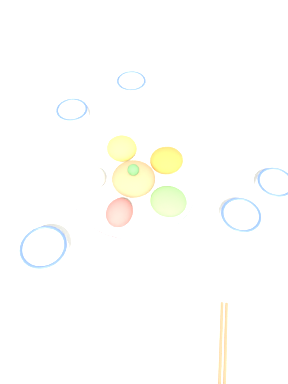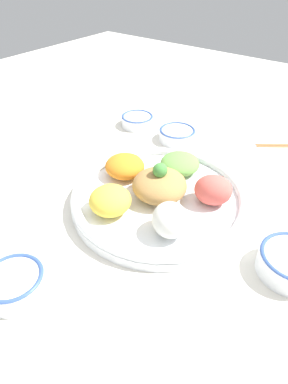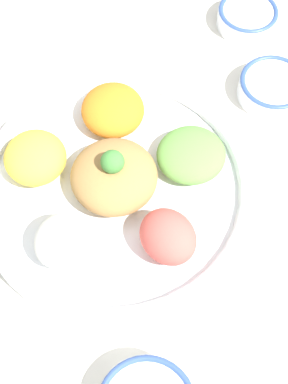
% 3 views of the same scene
% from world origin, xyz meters
% --- Properties ---
extents(ground_plane, '(2.40, 2.40, 0.00)m').
position_xyz_m(ground_plane, '(0.00, 0.00, 0.00)').
color(ground_plane, silver).
extents(salad_platter, '(0.37, 0.37, 0.10)m').
position_xyz_m(salad_platter, '(-0.03, 0.01, 0.03)').
color(salad_platter, white).
rests_on(salad_platter, ground_plane).
extents(sauce_bowl_red, '(0.09, 0.09, 0.03)m').
position_xyz_m(sauce_bowl_red, '(0.26, -0.26, 0.02)').
color(sauce_bowl_red, white).
rests_on(sauce_bowl_red, ground_plane).
extents(rice_bowl_blue, '(0.09, 0.09, 0.04)m').
position_xyz_m(rice_bowl_blue, '(0.29, -0.04, 0.02)').
color(rice_bowl_blue, white).
rests_on(rice_bowl_blue, ground_plane).
extents(sauce_bowl_dark, '(0.10, 0.10, 0.03)m').
position_xyz_m(sauce_bowl_dark, '(-0.29, -0.25, 0.02)').
color(sauce_bowl_dark, white).
rests_on(sauce_bowl_dark, ground_plane).
extents(rice_bowl_plain, '(0.11, 0.11, 0.04)m').
position_xyz_m(rice_bowl_plain, '(-0.01, 0.29, 0.02)').
color(rice_bowl_plain, white).
rests_on(rice_bowl_plain, ground_plane).
extents(sauce_bowl_far, '(0.10, 0.10, 0.03)m').
position_xyz_m(sauce_bowl_far, '(-0.29, -0.11, 0.02)').
color(sauce_bowl_far, white).
rests_on(sauce_bowl_far, ground_plane).
extents(chopsticks_pair_near, '(0.14, 0.18, 0.01)m').
position_xyz_m(chopsticks_pair_near, '(-0.45, 0.17, 0.00)').
color(chopsticks_pair_near, '#9E6B3D').
rests_on(chopsticks_pair_near, ground_plane).
extents(serving_spoon_main, '(0.14, 0.07, 0.01)m').
position_xyz_m(serving_spoon_main, '(0.08, -0.42, 0.00)').
color(serving_spoon_main, beige).
rests_on(serving_spoon_main, ground_plane).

